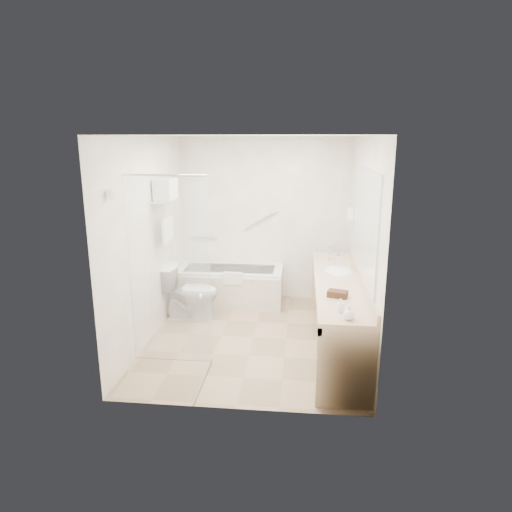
# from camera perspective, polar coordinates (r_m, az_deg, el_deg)

# --- Properties ---
(floor) EXTENTS (3.20, 3.20, 0.00)m
(floor) POSITION_cam_1_polar(r_m,az_deg,el_deg) (5.93, -0.31, -10.13)
(floor) COLOR #A18364
(floor) RESTS_ON ground
(ceiling) EXTENTS (2.60, 3.20, 0.10)m
(ceiling) POSITION_cam_1_polar(r_m,az_deg,el_deg) (5.39, -0.34, 14.81)
(ceiling) COLOR white
(ceiling) RESTS_ON wall_back
(wall_back) EXTENTS (2.60, 0.10, 2.50)m
(wall_back) POSITION_cam_1_polar(r_m,az_deg,el_deg) (7.09, 1.09, 4.58)
(wall_back) COLOR white
(wall_back) RESTS_ON ground
(wall_front) EXTENTS (2.60, 0.10, 2.50)m
(wall_front) POSITION_cam_1_polar(r_m,az_deg,el_deg) (3.99, -2.83, -3.33)
(wall_front) COLOR white
(wall_front) RESTS_ON ground
(wall_left) EXTENTS (0.10, 3.20, 2.50)m
(wall_left) POSITION_cam_1_polar(r_m,az_deg,el_deg) (5.81, -13.18, 1.98)
(wall_left) COLOR white
(wall_left) RESTS_ON ground
(wall_right) EXTENTS (0.10, 3.20, 2.50)m
(wall_right) POSITION_cam_1_polar(r_m,az_deg,el_deg) (5.54, 13.17, 1.38)
(wall_right) COLOR white
(wall_right) RESTS_ON ground
(bathtub) EXTENTS (1.60, 0.73, 0.59)m
(bathtub) POSITION_cam_1_polar(r_m,az_deg,el_deg) (7.04, -3.26, -3.70)
(bathtub) COLOR silver
(bathtub) RESTS_ON floor
(grab_bar_short) EXTENTS (0.40, 0.03, 0.03)m
(grab_bar_short) POSITION_cam_1_polar(r_m,az_deg,el_deg) (7.25, -6.45, 2.30)
(grab_bar_short) COLOR silver
(grab_bar_short) RESTS_ON wall_back
(grab_bar_long) EXTENTS (0.53, 0.03, 0.33)m
(grab_bar_long) POSITION_cam_1_polar(r_m,az_deg,el_deg) (7.05, 0.66, 4.53)
(grab_bar_long) COLOR silver
(grab_bar_long) RESTS_ON wall_back
(shower_enclosure) EXTENTS (0.96, 0.91, 2.11)m
(shower_enclosure) POSITION_cam_1_polar(r_m,az_deg,el_deg) (4.81, -9.04, -2.69)
(shower_enclosure) COLOR silver
(shower_enclosure) RESTS_ON floor
(towel_shelf) EXTENTS (0.24, 0.55, 0.81)m
(towel_shelf) POSITION_cam_1_polar(r_m,az_deg,el_deg) (6.02, -11.20, 7.38)
(towel_shelf) COLOR silver
(towel_shelf) RESTS_ON wall_left
(vanity_counter) EXTENTS (0.55, 2.70, 0.95)m
(vanity_counter) POSITION_cam_1_polar(r_m,az_deg,el_deg) (5.54, 10.15, -5.05)
(vanity_counter) COLOR #C9AF86
(vanity_counter) RESTS_ON floor
(sink) EXTENTS (0.40, 0.52, 0.14)m
(sink) POSITION_cam_1_polar(r_m,az_deg,el_deg) (5.86, 10.26, -2.09)
(sink) COLOR silver
(sink) RESTS_ON vanity_counter
(faucet) EXTENTS (0.03, 0.03, 0.14)m
(faucet) POSITION_cam_1_polar(r_m,az_deg,el_deg) (5.85, 11.73, -1.09)
(faucet) COLOR silver
(faucet) RESTS_ON vanity_counter
(mirror) EXTENTS (0.02, 2.00, 1.20)m
(mirror) POSITION_cam_1_polar(r_m,az_deg,el_deg) (5.33, 13.44, 4.16)
(mirror) COLOR #B6BCC3
(mirror) RESTS_ON wall_right
(hairdryer_unit) EXTENTS (0.08, 0.10, 0.18)m
(hairdryer_unit) POSITION_cam_1_polar(r_m,az_deg,el_deg) (6.52, 11.74, 5.19)
(hairdryer_unit) COLOR white
(hairdryer_unit) RESTS_ON wall_right
(toilet) EXTENTS (0.78, 0.44, 0.77)m
(toilet) POSITION_cam_1_polar(r_m,az_deg,el_deg) (6.45, -8.21, -4.54)
(toilet) COLOR silver
(toilet) RESTS_ON floor
(amenity_basket) EXTENTS (0.23, 0.19, 0.07)m
(amenity_basket) POSITION_cam_1_polar(r_m,az_deg,el_deg) (4.89, 10.15, -4.67)
(amenity_basket) COLOR #422717
(amenity_basket) RESTS_ON vanity_counter
(soap_bottle_a) EXTENTS (0.10, 0.14, 0.06)m
(soap_bottle_a) POSITION_cam_1_polar(r_m,az_deg,el_deg) (4.49, 10.48, -6.51)
(soap_bottle_a) COLOR white
(soap_bottle_a) RESTS_ON vanity_counter
(soap_bottle_b) EXTENTS (0.14, 0.16, 0.11)m
(soap_bottle_b) POSITION_cam_1_polar(r_m,az_deg,el_deg) (4.31, 11.54, -7.14)
(soap_bottle_b) COLOR white
(soap_bottle_b) RESTS_ON vanity_counter
(water_bottle_left) EXTENTS (0.06, 0.06, 0.19)m
(water_bottle_left) POSITION_cam_1_polar(r_m,az_deg,el_deg) (6.36, 9.23, 0.32)
(water_bottle_left) COLOR silver
(water_bottle_left) RESTS_ON vanity_counter
(water_bottle_mid) EXTENTS (0.06, 0.06, 0.19)m
(water_bottle_mid) POSITION_cam_1_polar(r_m,az_deg,el_deg) (5.93, 10.21, -0.73)
(water_bottle_mid) COLOR silver
(water_bottle_mid) RESTS_ON vanity_counter
(water_bottle_right) EXTENTS (0.05, 0.05, 0.17)m
(water_bottle_right) POSITION_cam_1_polar(r_m,az_deg,el_deg) (6.11, 9.25, -0.32)
(water_bottle_right) COLOR silver
(water_bottle_right) RESTS_ON vanity_counter
(drinking_glass_near) EXTENTS (0.08, 0.08, 0.09)m
(drinking_glass_near) POSITION_cam_1_polar(r_m,az_deg,el_deg) (6.35, 9.06, -0.06)
(drinking_glass_near) COLOR silver
(drinking_glass_near) RESTS_ON vanity_counter
(drinking_glass_far) EXTENTS (0.09, 0.09, 0.09)m
(drinking_glass_far) POSITION_cam_1_polar(r_m,az_deg,el_deg) (5.66, 8.97, -1.84)
(drinking_glass_far) COLOR silver
(drinking_glass_far) RESTS_ON vanity_counter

